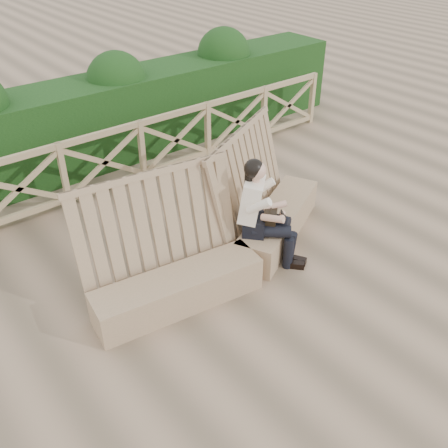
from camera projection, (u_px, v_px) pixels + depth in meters
ground at (241, 299)px, 6.28m from camera, size 60.00×60.00×0.00m
bench at (228, 240)px, 6.66m from camera, size 4.13×1.63×1.59m
woman at (262, 210)px, 6.53m from camera, size 0.83×0.95×1.53m
guardrail at (104, 162)px, 8.25m from camera, size 10.10×0.09×1.10m
hedge at (72, 129)px, 8.93m from camera, size 12.00×1.20×1.50m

